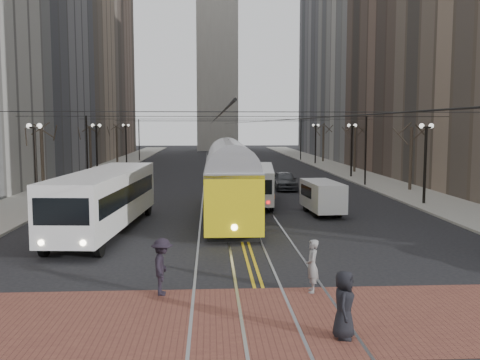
{
  "coord_description": "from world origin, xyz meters",
  "views": [
    {
      "loc": [
        -1.71,
        -19.38,
        5.8
      ],
      "look_at": [
        -0.2,
        7.46,
        3.0
      ],
      "focal_mm": 40.0,
      "sensor_mm": 36.0,
      "label": 1
    }
  ],
  "objects": [
    {
      "name": "pedestrian_d",
      "position": [
        -3.36,
        -1.5,
        0.99
      ],
      "size": [
        0.73,
        1.27,
        1.95
      ],
      "primitive_type": "imported",
      "rotation": [
        0.0,
        0.0,
        1.58
      ],
      "color": "black",
      "rests_on": "crosswalk_band"
    },
    {
      "name": "streetcar_rails",
      "position": [
        0.0,
        45.0,
        0.0
      ],
      "size": [
        4.8,
        130.0,
        0.02
      ],
      "primitive_type": "cube",
      "color": "gray",
      "rests_on": "ground"
    },
    {
      "name": "building_left_mid",
      "position": [
        -25.5,
        46.0,
        17.0
      ],
      "size": [
        16.0,
        20.0,
        34.0
      ],
      "primitive_type": "cube",
      "color": "slate",
      "rests_on": "ground"
    },
    {
      "name": "sedan_grey",
      "position": [
        4.94,
        27.66,
        0.83
      ],
      "size": [
        1.98,
        4.86,
        1.65
      ],
      "primitive_type": "imported",
      "rotation": [
        0.0,
        0.0,
        -0.01
      ],
      "color": "#393C40",
      "rests_on": "ground"
    },
    {
      "name": "trolley_wires",
      "position": [
        0.0,
        34.83,
        3.77
      ],
      "size": [
        25.96,
        120.0,
        6.6
      ],
      "color": "black",
      "rests_on": "ground"
    },
    {
      "name": "pedestrian_a",
      "position": [
        1.89,
        -5.54,
        0.95
      ],
      "size": [
        0.87,
        1.06,
        1.87
      ],
      "primitive_type": "imported",
      "rotation": [
        0.0,
        0.0,
        1.22
      ],
      "color": "black",
      "rests_on": "crosswalk_band"
    },
    {
      "name": "lamp_posts",
      "position": [
        -0.0,
        28.75,
        2.8
      ],
      "size": [
        27.6,
        57.2,
        5.6
      ],
      "color": "black",
      "rests_on": "ground"
    },
    {
      "name": "building_right_mid",
      "position": [
        25.5,
        46.0,
        17.0
      ],
      "size": [
        16.0,
        20.0,
        34.0
      ],
      "primitive_type": "cube",
      "color": "brown",
      "rests_on": "ground"
    },
    {
      "name": "pedestrian_b",
      "position": [
        1.8,
        -1.5,
        0.93
      ],
      "size": [
        0.53,
        0.73,
        1.84
      ],
      "primitive_type": "imported",
      "rotation": [
        0.0,
        0.0,
        4.57
      ],
      "color": "gray",
      "rests_on": "crosswalk_band"
    },
    {
      "name": "rear_bus",
      "position": [
        1.8,
        19.77,
        1.34
      ],
      "size": [
        3.19,
        10.43,
        2.68
      ],
      "primitive_type": "cube",
      "rotation": [
        0.0,
        0.0,
        -0.09
      ],
      "color": "beige",
      "rests_on": "ground"
    },
    {
      "name": "building_right_far",
      "position": [
        25.5,
        86.0,
        20.0
      ],
      "size": [
        16.0,
        20.0,
        40.0
      ],
      "primitive_type": "cube",
      "color": "slate",
      "rests_on": "ground"
    },
    {
      "name": "streetcar",
      "position": [
        -0.5,
        13.59,
        1.85
      ],
      "size": [
        3.04,
        15.69,
        3.69
      ],
      "primitive_type": "cube",
      "rotation": [
        0.0,
        0.0,
        -0.01
      ],
      "color": "yellow",
      "rests_on": "ground"
    },
    {
      "name": "sidewalk_right",
      "position": [
        15.0,
        45.0,
        0.07
      ],
      "size": [
        5.0,
        140.0,
        0.15
      ],
      "primitive_type": "cube",
      "color": "gray",
      "rests_on": "ground"
    },
    {
      "name": "cargo_van",
      "position": [
        5.53,
        14.47,
        1.07
      ],
      "size": [
        2.18,
        4.94,
        2.13
      ],
      "primitive_type": "cube",
      "rotation": [
        0.0,
        0.0,
        0.07
      ],
      "color": "silver",
      "rests_on": "ground"
    },
    {
      "name": "street_trees",
      "position": [
        0.0,
        35.25,
        2.8
      ],
      "size": [
        31.68,
        53.28,
        5.6
      ],
      "color": "#382D23",
      "rests_on": "ground"
    },
    {
      "name": "sidewalk_left",
      "position": [
        -15.0,
        45.0,
        0.07
      ],
      "size": [
        5.0,
        140.0,
        0.15
      ],
      "primitive_type": "cube",
      "color": "gray",
      "rests_on": "ground"
    },
    {
      "name": "crosswalk_band",
      "position": [
        0.0,
        -4.0,
        0.01
      ],
      "size": [
        25.0,
        6.0,
        0.01
      ],
      "primitive_type": "cube",
      "color": "brown",
      "rests_on": "ground"
    },
    {
      "name": "transit_bus",
      "position": [
        -7.35,
        9.42,
        1.65
      ],
      "size": [
        3.81,
        13.4,
        3.31
      ],
      "primitive_type": "cube",
      "rotation": [
        0.0,
        0.0,
        -0.08
      ],
      "color": "white",
      "rests_on": "ground"
    },
    {
      "name": "ground",
      "position": [
        0.0,
        0.0,
        0.0
      ],
      "size": [
        260.0,
        260.0,
        0.0
      ],
      "primitive_type": "plane",
      "color": "black",
      "rests_on": "ground"
    },
    {
      "name": "building_left_far",
      "position": [
        -25.5,
        86.0,
        20.0
      ],
      "size": [
        16.0,
        20.0,
        40.0
      ],
      "primitive_type": "cube",
      "color": "brown",
      "rests_on": "ground"
    },
    {
      "name": "centre_lines",
      "position": [
        0.0,
        45.0,
        0.01
      ],
      "size": [
        0.42,
        130.0,
        0.01
      ],
      "primitive_type": "cube",
      "color": "gold",
      "rests_on": "ground"
    }
  ]
}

